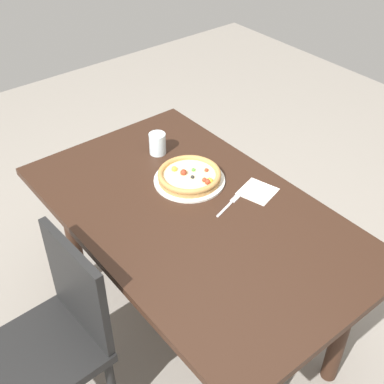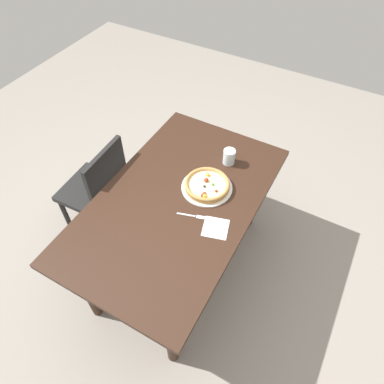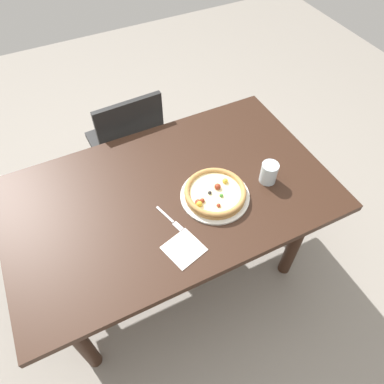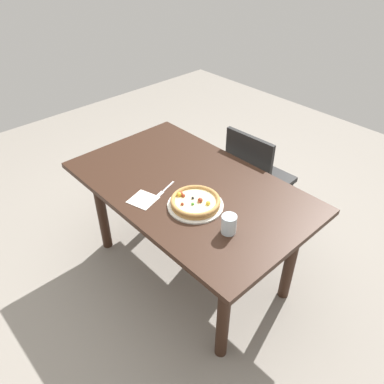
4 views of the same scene
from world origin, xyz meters
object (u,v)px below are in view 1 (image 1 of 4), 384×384
at_px(plate, 189,180).
at_px(fork, 230,204).
at_px(pizza, 190,175).
at_px(drinking_glass, 157,144).
at_px(napkin, 258,191).
at_px(chair_near, 57,336).
at_px(dining_table, 195,230).

relative_size(plate, fork, 1.92).
distance_m(pizza, drinking_glass, 0.27).
height_order(plate, napkin, plate).
bearing_deg(pizza, chair_near, -77.47).
bearing_deg(plate, pizza, 17.46).
distance_m(plate, pizza, 0.03).
bearing_deg(drinking_glass, chair_near, -60.99).
bearing_deg(dining_table, fork, 69.25).
xyz_separation_m(fork, napkin, (0.01, 0.15, -0.00)).
xyz_separation_m(chair_near, pizza, (-0.17, 0.77, 0.29)).
relative_size(plate, drinking_glass, 3.04).
bearing_deg(fork, dining_table, 142.31).
height_order(chair_near, drinking_glass, chair_near).
bearing_deg(pizza, dining_table, -32.54).
bearing_deg(chair_near, fork, -96.62).
relative_size(chair_near, fork, 5.32).
distance_m(fork, drinking_glass, 0.50).
bearing_deg(fork, plate, 80.89).
relative_size(dining_table, chair_near, 1.71).
bearing_deg(pizza, drinking_glass, 175.57).
height_order(dining_table, plate, plate).
distance_m(chair_near, fork, 0.85).
bearing_deg(dining_table, drinking_glass, 163.37).
distance_m(plate, fork, 0.23).
distance_m(dining_table, napkin, 0.32).
relative_size(dining_table, fork, 9.11).
xyz_separation_m(chair_near, drinking_glass, (-0.44, 0.79, 0.31)).
distance_m(chair_near, plate, 0.83).
bearing_deg(napkin, pizza, -143.14).
bearing_deg(drinking_glass, plate, -4.51).
bearing_deg(dining_table, chair_near, -90.26).
relative_size(chair_near, napkin, 6.18).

